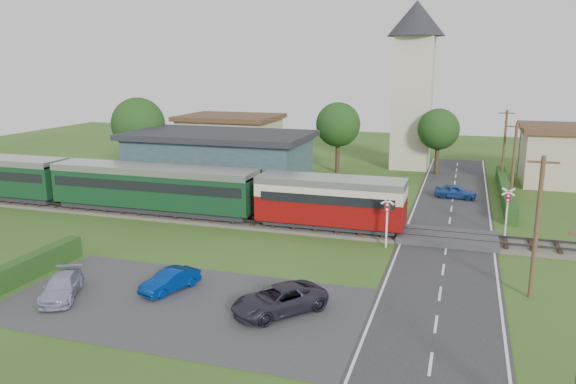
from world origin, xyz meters
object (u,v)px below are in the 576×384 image
(train, at_px, (117,184))
(crossing_signal_near, at_px, (387,214))
(station_building, at_px, (220,162))
(church_tower, at_px, (414,73))
(crossing_signal_far, at_px, (507,205))
(car_park_dark, at_px, (279,300))
(pedestrian_near, at_px, (254,195))
(house_west, at_px, (231,139))
(pedestrian_far, at_px, (128,186))
(house_east, at_px, (568,155))
(car_park_blue, at_px, (170,280))
(equipment_hut, at_px, (104,179))
(car_park_silver, at_px, (62,287))
(car_on_road, at_px, (456,192))

(train, distance_m, crossing_signal_near, 21.06)
(station_building, relative_size, church_tower, 0.91)
(crossing_signal_far, height_order, car_park_dark, crossing_signal_far)
(pedestrian_near, bearing_deg, house_west, -67.07)
(station_building, relative_size, pedestrian_far, 9.64)
(station_building, bearing_deg, house_east, 23.44)
(train, distance_m, pedestrian_near, 10.52)
(pedestrian_far, bearing_deg, crossing_signal_near, -112.02)
(train, relative_size, house_west, 4.00)
(house_east, height_order, car_park_blue, house_east)
(equipment_hut, bearing_deg, train, -42.63)
(crossing_signal_far, xyz_separation_m, pedestrian_near, (-18.25, 1.10, -0.88))
(car_park_silver, bearing_deg, house_west, 75.59)
(train, xyz_separation_m, house_west, (-0.48, 23.00, 0.61))
(car_on_road, bearing_deg, equipment_hut, 114.24)
(car_on_road, distance_m, car_park_silver, 32.61)
(station_building, distance_m, train, 10.08)
(equipment_hut, height_order, car_park_silver, equipment_hut)
(crossing_signal_near, xyz_separation_m, car_park_dark, (-3.30, -11.10, -1.44))
(house_west, xyz_separation_m, house_east, (35.00, -1.00, 0.00))
(church_tower, relative_size, car_park_dark, 3.94)
(house_east, relative_size, pedestrian_near, 5.43)
(car_park_blue, bearing_deg, church_tower, 98.74)
(station_building, height_order, house_west, house_west)
(car_park_dark, height_order, pedestrian_near, pedestrian_near)
(church_tower, bearing_deg, car_park_dark, -92.75)
(equipment_hut, bearing_deg, car_park_blue, -46.53)
(station_building, relative_size, crossing_signal_far, 4.88)
(equipment_hut, distance_m, car_park_dark, 26.94)
(car_park_silver, distance_m, pedestrian_far, 20.31)
(church_tower, xyz_separation_m, crossing_signal_far, (8.60, -23.61, -8.08))
(crossing_signal_near, relative_size, car_park_blue, 1.02)
(train, bearing_deg, church_tower, 53.10)
(house_west, relative_size, crossing_signal_near, 3.30)
(house_west, height_order, car_park_blue, house_west)
(crossing_signal_far, bearing_deg, crossing_signal_near, -146.31)
(equipment_hut, distance_m, pedestrian_far, 2.20)
(house_west, xyz_separation_m, crossing_signal_near, (21.40, -25.41, -0.65))
(pedestrian_far, bearing_deg, car_park_dark, -139.11)
(crossing_signal_near, height_order, pedestrian_near, crossing_signal_near)
(equipment_hut, relative_size, car_on_road, 0.75)
(station_building, relative_size, car_park_blue, 4.98)
(car_park_blue, bearing_deg, station_building, 128.37)
(church_tower, height_order, car_park_silver, church_tower)
(car_park_silver, xyz_separation_m, car_park_dark, (10.58, 1.57, 0.07))
(equipment_hut, xyz_separation_m, car_park_silver, (10.53, -18.28, -1.12))
(crossing_signal_near, distance_m, car_on_road, 15.30)
(house_west, bearing_deg, crossing_signal_far, -35.77)
(equipment_hut, distance_m, church_tower, 33.48)
(equipment_hut, relative_size, station_building, 0.16)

